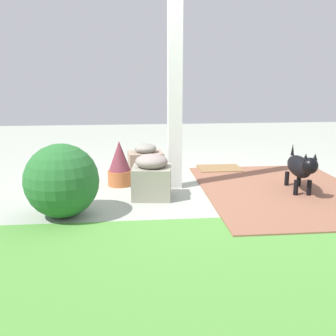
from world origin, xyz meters
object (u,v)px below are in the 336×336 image
object	(u,v)px
stone_planter_mid	(152,177)
round_shrub	(62,181)
dog	(300,167)
porch_pillar	(175,77)
doormat	(219,169)
stone_planter_nearest	(146,160)
terracotta_pot_spiky	(120,164)

from	to	relation	value
stone_planter_mid	round_shrub	xyz separation A→B (m)	(0.87, 0.49, 0.12)
round_shrub	dog	bearing A→B (deg)	-168.92
porch_pillar	doormat	distance (m)	1.67
round_shrub	stone_planter_nearest	bearing A→B (deg)	-118.73
terracotta_pot_spiky	round_shrub	bearing A→B (deg)	63.28
stone_planter_nearest	dog	distance (m)	2.01
terracotta_pot_spiky	porch_pillar	bearing A→B (deg)	167.54
stone_planter_mid	dog	xyz separation A→B (m)	(-1.68, -0.01, 0.07)
round_shrub	terracotta_pot_spiky	distance (m)	1.15
stone_planter_mid	porch_pillar	bearing A→B (deg)	-127.13
round_shrub	terracotta_pot_spiky	bearing A→B (deg)	-116.72
porch_pillar	terracotta_pot_spiky	size ratio (longest dim) A/B	4.75
stone_planter_mid	dog	bearing A→B (deg)	-179.69
stone_planter_nearest	stone_planter_mid	distance (m)	1.06
stone_planter_mid	terracotta_pot_spiky	bearing A→B (deg)	-56.09
dog	stone_planter_mid	bearing A→B (deg)	0.31
dog	terracotta_pot_spiky	bearing A→B (deg)	-14.41
stone_planter_mid	terracotta_pot_spiky	size ratio (longest dim) A/B	0.89
terracotta_pot_spiky	dog	xyz separation A→B (m)	(-2.04, 0.52, 0.04)
round_shrub	doormat	distance (m)	2.55
dog	doormat	bearing A→B (deg)	-60.76
stone_planter_mid	doormat	distance (m)	1.58
doormat	porch_pillar	bearing A→B (deg)	46.97
porch_pillar	round_shrub	world-z (taller)	porch_pillar
terracotta_pot_spiky	doormat	world-z (taller)	terracotta_pot_spiky
dog	doormat	world-z (taller)	dog
round_shrub	doormat	size ratio (longest dim) A/B	1.19
round_shrub	doormat	world-z (taller)	round_shrub
porch_pillar	doormat	bearing A→B (deg)	-133.03
stone_planter_nearest	round_shrub	world-z (taller)	round_shrub
stone_planter_nearest	stone_planter_mid	world-z (taller)	stone_planter_mid
terracotta_pot_spiky	doormat	bearing A→B (deg)	-155.15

